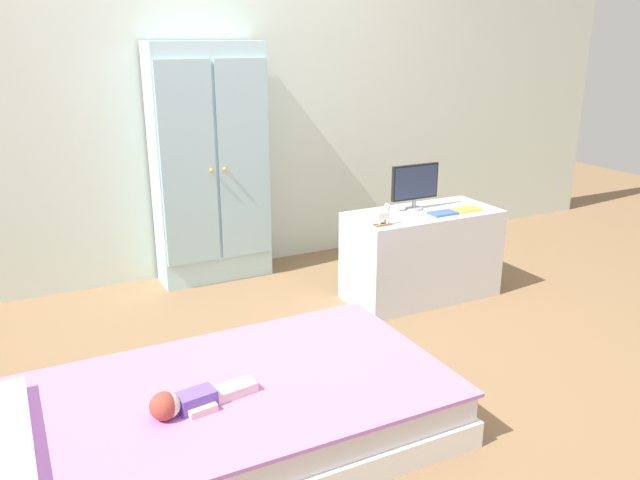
# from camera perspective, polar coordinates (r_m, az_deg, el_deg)

# --- Properties ---
(ground_plane) EXTENTS (10.00, 10.00, 0.02)m
(ground_plane) POSITION_cam_1_polar(r_m,az_deg,el_deg) (2.91, 0.61, -12.21)
(ground_plane) COLOR brown
(back_wall) EXTENTS (6.40, 0.05, 2.70)m
(back_wall) POSITION_cam_1_polar(r_m,az_deg,el_deg) (3.98, -10.29, 16.17)
(back_wall) COLOR silver
(back_wall) RESTS_ON ground_plane
(bed) EXTENTS (1.83, 0.92, 0.23)m
(bed) POSITION_cam_1_polar(r_m,az_deg,el_deg) (2.44, -10.44, -15.75)
(bed) COLOR white
(bed) RESTS_ON ground_plane
(doll) EXTENTS (0.39, 0.15, 0.10)m
(doll) POSITION_cam_1_polar(r_m,az_deg,el_deg) (2.28, -12.07, -14.02)
(doll) COLOR #6B4CB2
(doll) RESTS_ON bed
(wardrobe) EXTENTS (0.67, 0.29, 1.42)m
(wardrobe) POSITION_cam_1_polar(r_m,az_deg,el_deg) (3.87, -9.81, 6.65)
(wardrobe) COLOR silver
(wardrobe) RESTS_ON ground_plane
(tv_stand) EXTENTS (0.86, 0.41, 0.51)m
(tv_stand) POSITION_cam_1_polar(r_m,az_deg,el_deg) (3.68, 9.09, -1.30)
(tv_stand) COLOR silver
(tv_stand) RESTS_ON ground_plane
(tv_monitor) EXTENTS (0.30, 0.10, 0.26)m
(tv_monitor) POSITION_cam_1_polar(r_m,az_deg,el_deg) (3.62, 8.53, 5.02)
(tv_monitor) COLOR #99999E
(tv_monitor) RESTS_ON tv_stand
(rocking_horse_toy) EXTENTS (0.10, 0.04, 0.12)m
(rocking_horse_toy) POSITION_cam_1_polar(r_m,az_deg,el_deg) (3.30, 5.76, 2.22)
(rocking_horse_toy) COLOR #8E6642
(rocking_horse_toy) RESTS_ON tv_stand
(book_blue) EXTENTS (0.16, 0.10, 0.01)m
(book_blue) POSITION_cam_1_polar(r_m,az_deg,el_deg) (3.57, 10.99, 2.38)
(book_blue) COLOR blue
(book_blue) RESTS_ON tv_stand
(book_yellow) EXTENTS (0.14, 0.09, 0.01)m
(book_yellow) POSITION_cam_1_polar(r_m,az_deg,el_deg) (3.68, 13.08, 2.70)
(book_yellow) COLOR gold
(book_yellow) RESTS_ON tv_stand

